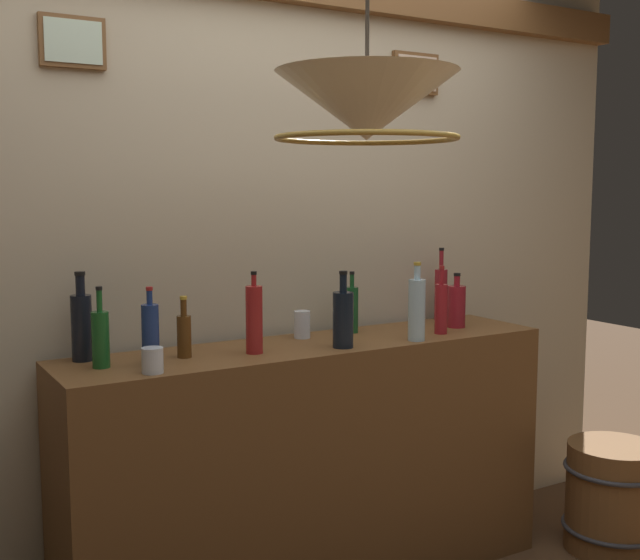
% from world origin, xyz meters
% --- Properties ---
extents(panelled_rear_partition, '(3.68, 0.15, 2.69)m').
position_xyz_m(panelled_rear_partition, '(-0.00, 1.10, 1.41)').
color(panelled_rear_partition, '#BCAD8E').
rests_on(panelled_rear_partition, ground).
extents(bar_shelf_unit, '(1.96, 0.44, 0.98)m').
position_xyz_m(bar_shelf_unit, '(0.00, 0.80, 0.49)').
color(bar_shelf_unit, brown).
rests_on(bar_shelf_unit, ground).
extents(liquor_bottle_rye, '(0.06, 0.06, 0.27)m').
position_xyz_m(liquor_bottle_rye, '(-0.66, 0.76, 1.08)').
color(liquor_bottle_rye, navy).
rests_on(liquor_bottle_rye, bar_shelf_unit).
extents(liquor_bottle_bourbon, '(0.06, 0.06, 0.30)m').
position_xyz_m(liquor_bottle_bourbon, '(-0.27, 0.76, 1.10)').
color(liquor_bottle_bourbon, maroon).
rests_on(liquor_bottle_bourbon, bar_shelf_unit).
extents(liquor_bottle_mezcal, '(0.05, 0.05, 0.22)m').
position_xyz_m(liquor_bottle_mezcal, '(-0.52, 0.82, 1.06)').
color(liquor_bottle_mezcal, '#583413').
rests_on(liquor_bottle_mezcal, bar_shelf_unit).
extents(liquor_bottle_vermouth, '(0.07, 0.07, 0.31)m').
position_xyz_m(liquor_bottle_vermouth, '(-0.84, 0.95, 1.10)').
color(liquor_bottle_vermouth, black).
rests_on(liquor_bottle_vermouth, bar_shelf_unit).
extents(liquor_bottle_port, '(0.08, 0.08, 0.29)m').
position_xyz_m(liquor_bottle_port, '(0.06, 0.68, 1.09)').
color(liquor_bottle_port, black).
rests_on(liquor_bottle_port, bar_shelf_unit).
extents(liquor_bottle_gin, '(0.06, 0.06, 0.33)m').
position_xyz_m(liquor_bottle_gin, '(0.76, 0.97, 1.10)').
color(liquor_bottle_gin, maroon).
rests_on(liquor_bottle_gin, bar_shelf_unit).
extents(liquor_bottle_scotch, '(0.05, 0.05, 0.28)m').
position_xyz_m(liquor_bottle_scotch, '(0.55, 0.71, 1.08)').
color(liquor_bottle_scotch, maroon).
rests_on(liquor_bottle_scotch, bar_shelf_unit).
extents(liquor_bottle_brandy, '(0.07, 0.07, 0.31)m').
position_xyz_m(liquor_bottle_brandy, '(0.38, 0.65, 1.10)').
color(liquor_bottle_brandy, '#ACCCD9').
rests_on(liquor_bottle_brandy, bar_shelf_unit).
extents(liquor_bottle_whiskey, '(0.08, 0.08, 0.23)m').
position_xyz_m(liquor_bottle_whiskey, '(0.70, 0.79, 1.07)').
color(liquor_bottle_whiskey, maroon).
rests_on(liquor_bottle_whiskey, bar_shelf_unit).
extents(liquor_bottle_tequila, '(0.05, 0.05, 0.25)m').
position_xyz_m(liquor_bottle_tequila, '(0.25, 0.92, 1.07)').
color(liquor_bottle_tequila, '#184B23').
rests_on(liquor_bottle_tequila, bar_shelf_unit).
extents(liquor_bottle_vodka, '(0.06, 0.06, 0.27)m').
position_xyz_m(liquor_bottle_vodka, '(-0.81, 0.81, 1.08)').
color(liquor_bottle_vodka, '#1A5721').
rests_on(liquor_bottle_vodka, bar_shelf_unit).
extents(glass_tumbler_rocks, '(0.07, 0.07, 0.11)m').
position_xyz_m(glass_tumbler_rocks, '(0.02, 0.92, 1.03)').
color(glass_tumbler_rocks, silver).
rests_on(glass_tumbler_rocks, bar_shelf_unit).
extents(glass_tumbler_highball, '(0.07, 0.07, 0.08)m').
position_xyz_m(glass_tumbler_highball, '(-0.69, 0.65, 1.02)').
color(glass_tumbler_highball, silver).
rests_on(glass_tumbler_highball, bar_shelf_unit).
extents(pendant_lamp, '(0.54, 0.54, 0.53)m').
position_xyz_m(pendant_lamp, '(-0.19, 0.16, 1.80)').
color(pendant_lamp, '#EFE5C6').
extents(wooden_barrel, '(0.42, 0.42, 0.47)m').
position_xyz_m(wooden_barrel, '(1.27, 0.40, 0.23)').
color(wooden_barrel, brown).
rests_on(wooden_barrel, ground).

